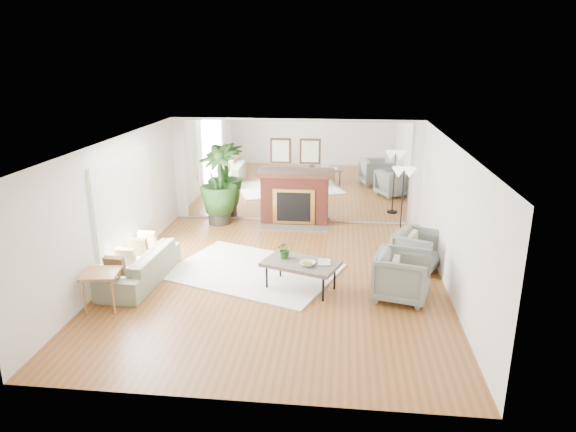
# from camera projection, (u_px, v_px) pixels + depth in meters

# --- Properties ---
(ground) EXTENTS (7.00, 7.00, 0.00)m
(ground) POSITION_uv_depth(u_px,v_px,m) (277.00, 279.00, 9.40)
(ground) COLOR brown
(ground) RESTS_ON ground
(wall_left) EXTENTS (0.02, 7.00, 2.50)m
(wall_left) POSITION_uv_depth(u_px,v_px,m) (114.00, 209.00, 9.33)
(wall_left) COLOR silver
(wall_left) RESTS_ON ground
(wall_right) EXTENTS (0.02, 7.00, 2.50)m
(wall_right) POSITION_uv_depth(u_px,v_px,m) (451.00, 219.00, 8.72)
(wall_right) COLOR silver
(wall_right) RESTS_ON ground
(wall_back) EXTENTS (6.00, 0.02, 2.50)m
(wall_back) POSITION_uv_depth(u_px,v_px,m) (296.00, 171.00, 12.34)
(wall_back) COLOR silver
(wall_back) RESTS_ON ground
(mirror_panel) EXTENTS (5.40, 0.04, 2.40)m
(mirror_panel) POSITION_uv_depth(u_px,v_px,m) (295.00, 171.00, 12.32)
(mirror_panel) COLOR silver
(mirror_panel) RESTS_ON wall_back
(window_panel) EXTENTS (0.04, 2.40, 1.50)m
(window_panel) POSITION_uv_depth(u_px,v_px,m) (124.00, 198.00, 9.68)
(window_panel) COLOR #B2E09E
(window_panel) RESTS_ON wall_left
(fireplace) EXTENTS (1.85, 0.83, 2.05)m
(fireplace) POSITION_uv_depth(u_px,v_px,m) (294.00, 197.00, 12.30)
(fireplace) COLOR maroon
(fireplace) RESTS_ON ground
(area_rug) EXTENTS (3.53, 3.02, 0.03)m
(area_rug) POSITION_uv_depth(u_px,v_px,m) (253.00, 271.00, 9.70)
(area_rug) COLOR white
(area_rug) RESTS_ON ground
(coffee_table) EXTENTS (1.45, 1.13, 0.51)m
(coffee_table) POSITION_uv_depth(u_px,v_px,m) (301.00, 264.00, 8.86)
(coffee_table) COLOR #655A50
(coffee_table) RESTS_ON ground
(sofa) EXTENTS (0.90, 2.05, 0.59)m
(sofa) POSITION_uv_depth(u_px,v_px,m) (140.00, 266.00, 9.23)
(sofa) COLOR gray
(sofa) RESTS_ON ground
(armchair_back) EXTENTS (1.10, 1.09, 0.75)m
(armchair_back) POSITION_uv_depth(u_px,v_px,m) (418.00, 250.00, 9.76)
(armchair_back) COLOR slate
(armchair_back) RESTS_ON ground
(armchair_front) EXTENTS (1.08, 1.06, 0.81)m
(armchair_front) POSITION_uv_depth(u_px,v_px,m) (402.00, 276.00, 8.54)
(armchair_front) COLOR slate
(armchair_front) RESTS_ON ground
(side_table) EXTENTS (0.64, 0.64, 0.63)m
(side_table) POSITION_uv_depth(u_px,v_px,m) (101.00, 278.00, 8.17)
(side_table) COLOR #9A693D
(side_table) RESTS_ON ground
(potted_ficus) EXTENTS (1.16, 1.16, 1.90)m
(potted_ficus) POSITION_uv_depth(u_px,v_px,m) (218.00, 183.00, 12.22)
(potted_ficus) COLOR black
(potted_ficus) RESTS_ON ground
(floor_lamp) EXTENTS (0.53, 0.29, 1.62)m
(floor_lamp) POSITION_uv_depth(u_px,v_px,m) (404.00, 178.00, 11.07)
(floor_lamp) COLOR black
(floor_lamp) RESTS_ON ground
(tabletop_plant) EXTENTS (0.34, 0.31, 0.32)m
(tabletop_plant) POSITION_uv_depth(u_px,v_px,m) (285.00, 249.00, 8.98)
(tabletop_plant) COLOR #315C21
(tabletop_plant) RESTS_ON coffee_table
(fruit_bowl) EXTENTS (0.32, 0.32, 0.07)m
(fruit_bowl) POSITION_uv_depth(u_px,v_px,m) (307.00, 264.00, 8.70)
(fruit_bowl) COLOR #9A693D
(fruit_bowl) RESTS_ON coffee_table
(book) EXTENTS (0.22, 0.30, 0.02)m
(book) POSITION_uv_depth(u_px,v_px,m) (318.00, 262.00, 8.81)
(book) COLOR #9A693D
(book) RESTS_ON coffee_table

